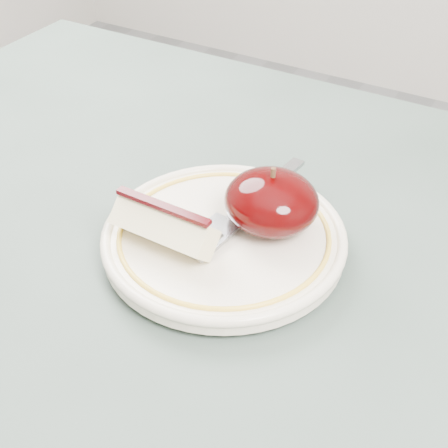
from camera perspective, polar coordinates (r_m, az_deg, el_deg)
The scene contains 5 objects.
table at distance 0.54m, azimuth -8.58°, elevation -15.61°, with size 0.90×0.90×0.75m.
plate at distance 0.51m, azimuth 0.00°, elevation -1.22°, with size 0.20×0.20×0.02m.
apple_half at distance 0.51m, azimuth 4.36°, elevation 2.07°, with size 0.08×0.07×0.06m.
apple_wedge at distance 0.49m, azimuth -5.51°, elevation -0.19°, with size 0.09×0.04×0.04m.
fork at distance 0.53m, azimuth 2.00°, elevation 1.64°, with size 0.04×0.17×0.00m.
Camera 1 is at (0.22, -0.23, 1.09)m, focal length 50.00 mm.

